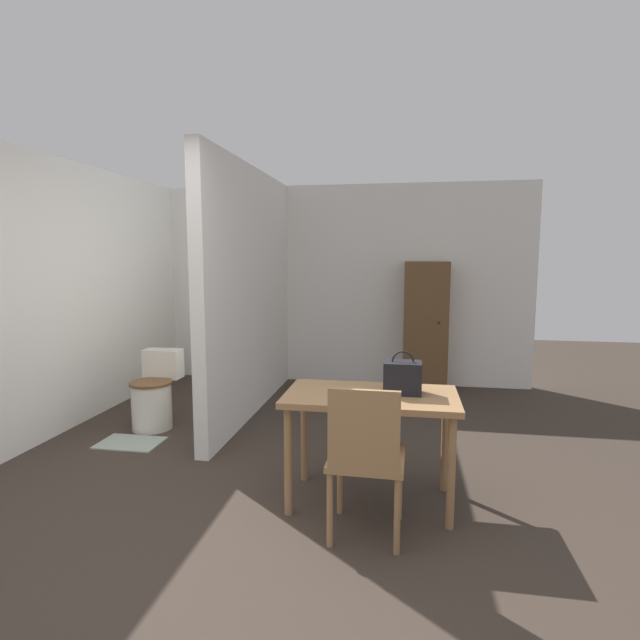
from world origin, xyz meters
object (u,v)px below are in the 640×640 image
object	(u,v)px
handbag	(402,377)
wooden_cabinet	(425,327)
wooden_chair	(366,455)
dining_table	(371,408)
toilet	(154,395)

from	to	relation	value
handbag	wooden_cabinet	bearing A→B (deg)	85.01
wooden_chair	handbag	bearing A→B (deg)	69.63
dining_table	toilet	bearing A→B (deg)	151.99
dining_table	handbag	size ratio (longest dim) A/B	3.96
toilet	wooden_cabinet	world-z (taller)	wooden_cabinet
dining_table	wooden_cabinet	world-z (taller)	wooden_cabinet
wooden_cabinet	toilet	bearing A→B (deg)	-145.05
wooden_chair	handbag	size ratio (longest dim) A/B	3.27
dining_table	wooden_cabinet	size ratio (longest dim) A/B	0.71
wooden_chair	wooden_cabinet	size ratio (longest dim) A/B	0.59
handbag	wooden_cabinet	world-z (taller)	wooden_cabinet
wooden_chair	toilet	size ratio (longest dim) A/B	1.28
wooden_chair	handbag	xyz separation A→B (m)	(0.19, 0.49, 0.34)
dining_table	toilet	distance (m)	2.43
handbag	toilet	bearing A→B (deg)	154.94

